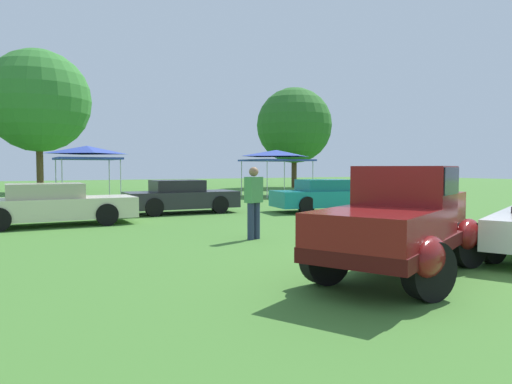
{
  "coord_description": "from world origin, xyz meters",
  "views": [
    {
      "loc": [
        -6.06,
        -5.37,
        1.68
      ],
      "look_at": [
        -1.39,
        3.08,
        1.17
      ],
      "focal_mm": 32.78,
      "sensor_mm": 36.0,
      "label": 1
    }
  ],
  "objects_px": {
    "canopy_tent_left_field": "(87,152)",
    "canopy_tent_center_field": "(276,155)",
    "feature_pickup_truck": "(402,220)",
    "show_car_charcoal": "(181,197)",
    "spectator_between_cars": "(254,200)",
    "show_car_teal": "(328,196)",
    "show_car_cream": "(51,205)"
  },
  "relations": [
    {
      "from": "show_car_cream",
      "to": "canopy_tent_center_field",
      "type": "relative_size",
      "value": 1.36
    },
    {
      "from": "feature_pickup_truck",
      "to": "show_car_charcoal",
      "type": "height_order",
      "value": "feature_pickup_truck"
    },
    {
      "from": "show_car_teal",
      "to": "canopy_tent_center_field",
      "type": "distance_m",
      "value": 9.88
    },
    {
      "from": "feature_pickup_truck",
      "to": "show_car_charcoal",
      "type": "relative_size",
      "value": 1.04
    },
    {
      "from": "show_car_cream",
      "to": "canopy_tent_left_field",
      "type": "distance_m",
      "value": 9.22
    },
    {
      "from": "show_car_charcoal",
      "to": "spectator_between_cars",
      "type": "distance_m",
      "value": 6.84
    },
    {
      "from": "feature_pickup_truck",
      "to": "spectator_between_cars",
      "type": "height_order",
      "value": "feature_pickup_truck"
    },
    {
      "from": "show_car_charcoal",
      "to": "show_car_teal",
      "type": "bearing_deg",
      "value": -21.47
    },
    {
      "from": "feature_pickup_truck",
      "to": "canopy_tent_center_field",
      "type": "bearing_deg",
      "value": 64.09
    },
    {
      "from": "show_car_charcoal",
      "to": "show_car_teal",
      "type": "xyz_separation_m",
      "value": [
        5.19,
        -2.04,
        0.0
      ]
    },
    {
      "from": "show_car_charcoal",
      "to": "spectator_between_cars",
      "type": "height_order",
      "value": "spectator_between_cars"
    },
    {
      "from": "canopy_tent_left_field",
      "to": "show_car_charcoal",
      "type": "bearing_deg",
      "value": -72.93
    },
    {
      "from": "spectator_between_cars",
      "to": "canopy_tent_center_field",
      "type": "relative_size",
      "value": 0.5
    },
    {
      "from": "feature_pickup_truck",
      "to": "show_car_cream",
      "type": "height_order",
      "value": "feature_pickup_truck"
    },
    {
      "from": "canopy_tent_left_field",
      "to": "canopy_tent_center_field",
      "type": "distance_m",
      "value": 10.6
    },
    {
      "from": "canopy_tent_left_field",
      "to": "canopy_tent_center_field",
      "type": "bearing_deg",
      "value": 0.67
    },
    {
      "from": "spectator_between_cars",
      "to": "show_car_cream",
      "type": "bearing_deg",
      "value": 127.56
    },
    {
      "from": "show_car_cream",
      "to": "show_car_teal",
      "type": "relative_size",
      "value": 1.02
    },
    {
      "from": "show_car_teal",
      "to": "canopy_tent_center_field",
      "type": "height_order",
      "value": "canopy_tent_center_field"
    },
    {
      "from": "show_car_cream",
      "to": "canopy_tent_left_field",
      "type": "xyz_separation_m",
      "value": [
        2.41,
        8.71,
        1.82
      ]
    },
    {
      "from": "canopy_tent_left_field",
      "to": "feature_pickup_truck",
      "type": "bearing_deg",
      "value": -84.51
    },
    {
      "from": "canopy_tent_left_field",
      "to": "canopy_tent_center_field",
      "type": "height_order",
      "value": "same"
    },
    {
      "from": "spectator_between_cars",
      "to": "canopy_tent_left_field",
      "type": "height_order",
      "value": "canopy_tent_left_field"
    },
    {
      "from": "show_car_cream",
      "to": "spectator_between_cars",
      "type": "xyz_separation_m",
      "value": [
        3.9,
        -5.07,
        0.31
      ]
    },
    {
      "from": "feature_pickup_truck",
      "to": "show_car_teal",
      "type": "relative_size",
      "value": 0.95
    },
    {
      "from": "feature_pickup_truck",
      "to": "canopy_tent_left_field",
      "type": "distance_m",
      "value": 18.27
    },
    {
      "from": "show_car_teal",
      "to": "spectator_between_cars",
      "type": "xyz_separation_m",
      "value": [
        -5.84,
        -4.76,
        0.31
      ]
    },
    {
      "from": "show_car_charcoal",
      "to": "feature_pickup_truck",
      "type": "bearing_deg",
      "value": -92.06
    },
    {
      "from": "feature_pickup_truck",
      "to": "show_car_teal",
      "type": "height_order",
      "value": "feature_pickup_truck"
    },
    {
      "from": "spectator_between_cars",
      "to": "canopy_tent_left_field",
      "type": "distance_m",
      "value": 13.94
    },
    {
      "from": "canopy_tent_left_field",
      "to": "canopy_tent_center_field",
      "type": "relative_size",
      "value": 0.83
    },
    {
      "from": "show_car_teal",
      "to": "canopy_tent_left_field",
      "type": "height_order",
      "value": "canopy_tent_left_field"
    }
  ]
}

